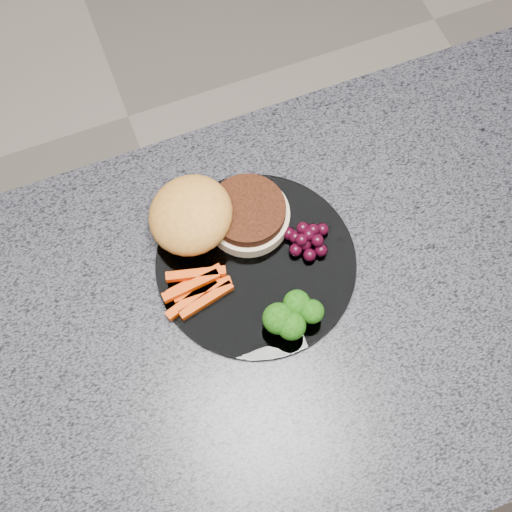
{
  "coord_description": "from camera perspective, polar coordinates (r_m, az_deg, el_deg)",
  "views": [
    {
      "loc": [
        -0.09,
        -0.25,
        1.75
      ],
      "look_at": [
        0.04,
        0.08,
        0.93
      ],
      "focal_mm": 50.0,
      "sensor_mm": 36.0,
      "label": 1
    }
  ],
  "objects": [
    {
      "name": "plate",
      "position": [
        0.92,
        -0.0,
        -0.57
      ],
      "size": [
        0.26,
        0.26,
        0.01
      ],
      "primitive_type": "cylinder",
      "color": "white",
      "rests_on": "countertop"
    },
    {
      "name": "carrot_sticks",
      "position": [
        0.9,
        -4.74,
        -2.6
      ],
      "size": [
        0.09,
        0.06,
        0.02
      ],
      "rotation": [
        0.0,
        0.0,
        -0.16
      ],
      "color": "#D53D03",
      "rests_on": "plate"
    },
    {
      "name": "room",
      "position": [
        0.48,
        -1.5,
        10.27
      ],
      "size": [
        4.02,
        4.02,
        2.7
      ],
      "color": "#AB9E8F",
      "rests_on": "ground"
    },
    {
      "name": "island_cabinet",
      "position": [
        1.35,
        -0.54,
        -11.86
      ],
      "size": [
        1.2,
        0.6,
        0.86
      ],
      "primitive_type": "cube",
      "color": "brown",
      "rests_on": "ground"
    },
    {
      "name": "broccoli",
      "position": [
        0.87,
        2.86,
        -4.82
      ],
      "size": [
        0.08,
        0.06,
        0.05
      ],
      "rotation": [
        0.0,
        0.0,
        0.15
      ],
      "color": "olive",
      "rests_on": "plate"
    },
    {
      "name": "grape_bunch",
      "position": [
        0.92,
        4.15,
        1.39
      ],
      "size": [
        0.06,
        0.05,
        0.03
      ],
      "rotation": [
        0.0,
        0.0,
        -0.16
      ],
      "color": "black",
      "rests_on": "plate"
    },
    {
      "name": "burger",
      "position": [
        0.92,
        -3.6,
        3.2
      ],
      "size": [
        0.18,
        0.13,
        0.06
      ],
      "rotation": [
        0.0,
        0.0,
        -0.02
      ],
      "color": "beige",
      "rests_on": "plate"
    },
    {
      "name": "countertop",
      "position": [
        0.91,
        -0.79,
        -6.26
      ],
      "size": [
        1.2,
        0.6,
        0.04
      ],
      "primitive_type": "cube",
      "color": "#45454E",
      "rests_on": "island_cabinet"
    }
  ]
}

